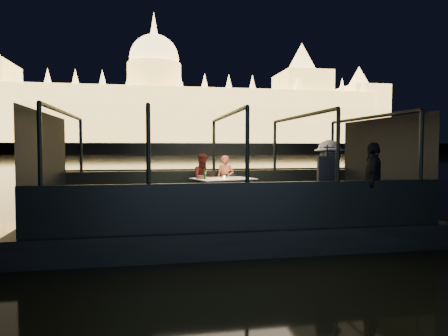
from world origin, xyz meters
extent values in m
plane|color=black|center=(0.00, 80.00, 0.00)|extent=(500.00, 500.00, 0.00)
cube|color=black|center=(0.00, 0.00, 0.00)|extent=(8.60, 4.40, 1.00)
cube|color=black|center=(0.00, 0.00, 0.48)|extent=(8.00, 4.00, 0.04)
cube|color=black|center=(0.00, 2.00, 0.95)|extent=(8.00, 0.08, 0.90)
cube|color=black|center=(0.00, -2.00, 0.95)|extent=(8.00, 0.08, 0.90)
cube|color=#423D33|center=(0.00, 210.00, 1.00)|extent=(400.00, 140.00, 6.00)
cube|color=silver|center=(0.06, 0.82, 0.89)|extent=(1.70, 1.43, 0.77)
cube|color=black|center=(-0.37, 1.46, 0.95)|extent=(0.49, 0.49, 0.85)
cube|color=black|center=(0.33, 1.27, 0.95)|extent=(0.47, 0.47, 0.82)
imported|color=#D96A4F|center=(0.24, 1.56, 1.25)|extent=(0.57, 0.48, 1.34)
imported|color=#3B1210|center=(-0.35, 1.54, 1.25)|extent=(0.77, 0.66, 1.39)
imported|color=silver|center=(2.06, -1.07, 1.35)|extent=(0.98, 1.26, 1.72)
imported|color=black|center=(2.74, -1.68, 1.35)|extent=(0.89, 1.04, 1.66)
cylinder|color=#143815|center=(-0.45, 0.59, 1.42)|extent=(0.08, 0.08, 0.29)
cylinder|color=brown|center=(-0.53, 0.77, 1.31)|extent=(0.27, 0.27, 0.09)
cylinder|color=orange|center=(0.06, 0.70, 1.31)|extent=(0.07, 0.07, 0.08)
cylinder|color=silver|center=(0.29, 0.56, 1.27)|extent=(0.26, 0.26, 0.01)
cylinder|color=silver|center=(-0.32, 1.04, 1.27)|extent=(0.26, 0.26, 0.01)
camera|label=1|loc=(-1.75, -9.18, 2.03)|focal=32.00mm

